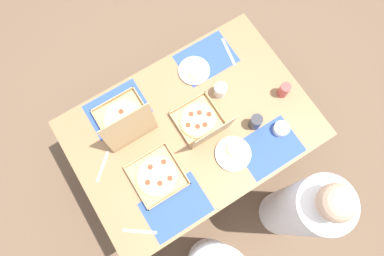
{
  "coord_description": "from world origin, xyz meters",
  "views": [
    {
      "loc": [
        0.31,
        0.5,
        2.73
      ],
      "look_at": [
        0.0,
        0.0,
        0.74
      ],
      "focal_mm": 32.04,
      "sensor_mm": 36.0,
      "label": 1
    }
  ],
  "objects_px": {
    "pizza_box_corner_left": "(157,176)",
    "plate_far_right": "(194,71)",
    "cup_clear_right": "(220,90)",
    "cup_red": "(255,122)",
    "cup_clear_left": "(284,90)",
    "pizza_box_corner_right": "(125,121)",
    "diner_left_seat": "(300,209)",
    "plate_near_right": "(233,153)",
    "condiment_bowl": "(281,129)",
    "pizza_box_center": "(202,123)"
  },
  "relations": [
    {
      "from": "condiment_bowl",
      "to": "plate_far_right",
      "type": "bearing_deg",
      "value": -68.6
    },
    {
      "from": "pizza_box_center",
      "to": "cup_clear_right",
      "type": "xyz_separation_m",
      "value": [
        -0.21,
        -0.12,
        -0.0
      ]
    },
    {
      "from": "cup_clear_right",
      "to": "condiment_bowl",
      "type": "distance_m",
      "value": 0.43
    },
    {
      "from": "condiment_bowl",
      "to": "cup_clear_left",
      "type": "bearing_deg",
      "value": -128.61
    },
    {
      "from": "cup_red",
      "to": "diner_left_seat",
      "type": "height_order",
      "value": "diner_left_seat"
    },
    {
      "from": "cup_red",
      "to": "plate_far_right",
      "type": "bearing_deg",
      "value": -76.17
    },
    {
      "from": "pizza_box_center",
      "to": "plate_far_right",
      "type": "height_order",
      "value": "pizza_box_center"
    },
    {
      "from": "plate_near_right",
      "to": "diner_left_seat",
      "type": "relative_size",
      "value": 0.18
    },
    {
      "from": "pizza_box_center",
      "to": "pizza_box_corner_left",
      "type": "distance_m",
      "value": 0.41
    },
    {
      "from": "condiment_bowl",
      "to": "cup_clear_right",
      "type": "bearing_deg",
      "value": -65.73
    },
    {
      "from": "cup_red",
      "to": "cup_clear_left",
      "type": "bearing_deg",
      "value": -164.11
    },
    {
      "from": "plate_far_right",
      "to": "plate_near_right",
      "type": "distance_m",
      "value": 0.58
    },
    {
      "from": "pizza_box_corner_left",
      "to": "plate_far_right",
      "type": "height_order",
      "value": "pizza_box_corner_left"
    },
    {
      "from": "plate_near_right",
      "to": "cup_red",
      "type": "height_order",
      "value": "cup_red"
    },
    {
      "from": "diner_left_seat",
      "to": "condiment_bowl",
      "type": "bearing_deg",
      "value": -104.55
    },
    {
      "from": "pizza_box_corner_right",
      "to": "condiment_bowl",
      "type": "xyz_separation_m",
      "value": [
        -0.77,
        0.53,
        -0.03
      ]
    },
    {
      "from": "cup_clear_right",
      "to": "pizza_box_center",
      "type": "bearing_deg",
      "value": 28.91
    },
    {
      "from": "pizza_box_corner_left",
      "to": "cup_clear_left",
      "type": "bearing_deg",
      "value": -177.69
    },
    {
      "from": "plate_far_right",
      "to": "cup_clear_left",
      "type": "bearing_deg",
      "value": 132.89
    },
    {
      "from": "condiment_bowl",
      "to": "diner_left_seat",
      "type": "xyz_separation_m",
      "value": [
        0.12,
        0.46,
        -0.23
      ]
    },
    {
      "from": "pizza_box_corner_right",
      "to": "condiment_bowl",
      "type": "bearing_deg",
      "value": 145.55
    },
    {
      "from": "pizza_box_corner_right",
      "to": "plate_near_right",
      "type": "distance_m",
      "value": 0.67
    },
    {
      "from": "plate_near_right",
      "to": "plate_far_right",
      "type": "bearing_deg",
      "value": -98.76
    },
    {
      "from": "pizza_box_corner_right",
      "to": "cup_clear_right",
      "type": "bearing_deg",
      "value": 167.4
    },
    {
      "from": "pizza_box_corner_right",
      "to": "cup_red",
      "type": "height_order",
      "value": "pizza_box_corner_right"
    },
    {
      "from": "pizza_box_corner_left",
      "to": "cup_red",
      "type": "bearing_deg",
      "value": 176.65
    },
    {
      "from": "plate_near_right",
      "to": "diner_left_seat",
      "type": "distance_m",
      "value": 0.58
    },
    {
      "from": "condiment_bowl",
      "to": "pizza_box_center",
      "type": "bearing_deg",
      "value": -35.53
    },
    {
      "from": "plate_near_right",
      "to": "cup_clear_right",
      "type": "bearing_deg",
      "value": -111.97
    },
    {
      "from": "plate_near_right",
      "to": "cup_clear_right",
      "type": "height_order",
      "value": "cup_clear_right"
    },
    {
      "from": "plate_near_right",
      "to": "cup_red",
      "type": "xyz_separation_m",
      "value": [
        -0.21,
        -0.08,
        0.04
      ]
    },
    {
      "from": "diner_left_seat",
      "to": "cup_clear_left",
      "type": "bearing_deg",
      "value": -112.52
    },
    {
      "from": "pizza_box_corner_right",
      "to": "plate_far_right",
      "type": "bearing_deg",
      "value": -171.75
    },
    {
      "from": "pizza_box_corner_left",
      "to": "diner_left_seat",
      "type": "height_order",
      "value": "diner_left_seat"
    },
    {
      "from": "pizza_box_center",
      "to": "diner_left_seat",
      "type": "distance_m",
      "value": 0.83
    },
    {
      "from": "plate_far_right",
      "to": "cup_clear_right",
      "type": "height_order",
      "value": "cup_clear_right"
    },
    {
      "from": "cup_clear_right",
      "to": "diner_left_seat",
      "type": "height_order",
      "value": "diner_left_seat"
    },
    {
      "from": "cup_red",
      "to": "pizza_box_center",
      "type": "bearing_deg",
      "value": -31.22
    },
    {
      "from": "plate_far_right",
      "to": "pizza_box_center",
      "type": "bearing_deg",
      "value": 64.85
    },
    {
      "from": "pizza_box_corner_right",
      "to": "diner_left_seat",
      "type": "xyz_separation_m",
      "value": [
        -0.65,
        0.99,
        -0.26
      ]
    },
    {
      "from": "condiment_bowl",
      "to": "cup_red",
      "type": "bearing_deg",
      "value": -44.12
    },
    {
      "from": "pizza_box_center",
      "to": "cup_red",
      "type": "bearing_deg",
      "value": 148.78
    },
    {
      "from": "plate_near_right",
      "to": "cup_clear_left",
      "type": "bearing_deg",
      "value": -161.73
    },
    {
      "from": "pizza_box_corner_left",
      "to": "plate_near_right",
      "type": "relative_size",
      "value": 1.33
    },
    {
      "from": "cup_clear_left",
      "to": "diner_left_seat",
      "type": "distance_m",
      "value": 0.75
    },
    {
      "from": "plate_near_right",
      "to": "cup_clear_left",
      "type": "distance_m",
      "value": 0.5
    },
    {
      "from": "plate_far_right",
      "to": "cup_red",
      "type": "bearing_deg",
      "value": 103.83
    },
    {
      "from": "pizza_box_corner_left",
      "to": "cup_red",
      "type": "height_order",
      "value": "cup_red"
    },
    {
      "from": "cup_red",
      "to": "diner_left_seat",
      "type": "bearing_deg",
      "value": 89.51
    },
    {
      "from": "plate_far_right",
      "to": "condiment_bowl",
      "type": "xyz_separation_m",
      "value": [
        -0.24,
        0.6,
        0.01
      ]
    }
  ]
}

